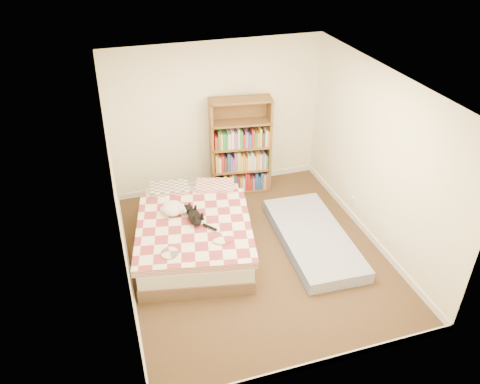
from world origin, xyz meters
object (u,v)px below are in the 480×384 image
object	(u,v)px
bed	(194,231)
bookshelf	(240,158)
floor_mattress	(313,238)
white_dog	(173,208)
black_cat	(194,216)

from	to	relation	value
bed	bookshelf	world-z (taller)	bookshelf
floor_mattress	white_dog	world-z (taller)	white_dog
floor_mattress	bed	bearing A→B (deg)	167.23
black_cat	white_dog	size ratio (longest dim) A/B	1.86
bed	floor_mattress	xyz separation A→B (m)	(1.66, -0.45, -0.17)
floor_mattress	black_cat	xyz separation A→B (m)	(-1.66, 0.38, 0.48)
black_cat	bed	bearing A→B (deg)	83.84
bed	white_dog	world-z (taller)	white_dog
bed	black_cat	bearing A→B (deg)	-73.95
bookshelf	floor_mattress	xyz separation A→B (m)	(0.57, -1.77, -0.50)
floor_mattress	bookshelf	bearing A→B (deg)	110.39
floor_mattress	white_dog	size ratio (longest dim) A/B	5.58
bookshelf	bed	bearing A→B (deg)	-121.97
bed	black_cat	distance (m)	0.33
bookshelf	black_cat	distance (m)	1.76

